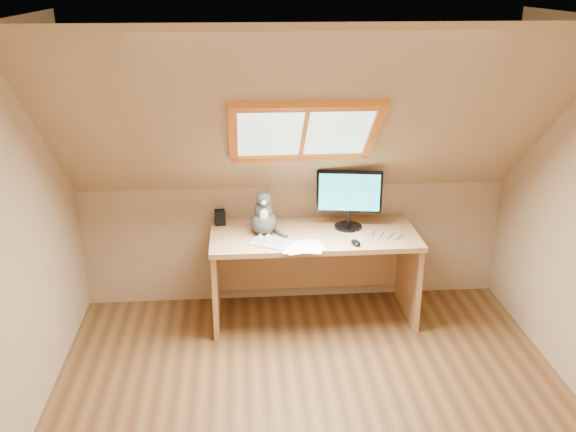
{
  "coord_description": "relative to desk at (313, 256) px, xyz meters",
  "views": [
    {
      "loc": [
        -0.45,
        -3.22,
        2.63
      ],
      "look_at": [
        -0.11,
        1.0,
        1.03
      ],
      "focal_mm": 40.0,
      "sensor_mm": 36.0,
      "label": 1
    }
  ],
  "objects": [
    {
      "name": "room_shell",
      "position": [
        -0.12,
        -1.54,
        0.92
      ],
      "size": [
        3.52,
        3.52,
        2.41
      ],
      "color": "tan",
      "rests_on": "ground"
    },
    {
      "name": "ground",
      "position": [
        -0.12,
        -1.45,
        -0.51
      ],
      "size": [
        3.5,
        3.5,
        0.0
      ],
      "primitive_type": "plane",
      "color": "brown",
      "rests_on": "ground"
    },
    {
      "name": "cables",
      "position": [
        0.45,
        -0.19,
        0.23
      ],
      "size": [
        0.51,
        0.26,
        0.01
      ],
      "color": "silver",
      "rests_on": "desk"
    },
    {
      "name": "graphics_tablet",
      "position": [
        -0.34,
        -0.24,
        0.23
      ],
      "size": [
        0.36,
        0.32,
        0.01
      ],
      "primitive_type": "cube",
      "rotation": [
        0.0,
        0.0,
        -0.48
      ],
      "color": "#B2B2B7",
      "rests_on": "desk"
    },
    {
      "name": "cat",
      "position": [
        -0.39,
        -0.04,
        0.36
      ],
      "size": [
        0.21,
        0.25,
        0.38
      ],
      "color": "#46413E",
      "rests_on": "desk"
    },
    {
      "name": "papers",
      "position": [
        -0.2,
        -0.33,
        0.23
      ],
      "size": [
        0.35,
        0.3,
        0.01
      ],
      "color": "white",
      "rests_on": "desk"
    },
    {
      "name": "mouse",
      "position": [
        0.28,
        -0.32,
        0.24
      ],
      "size": [
        0.09,
        0.12,
        0.03
      ],
      "primitive_type": "ellipsoid",
      "rotation": [
        0.0,
        0.0,
        0.25
      ],
      "color": "black",
      "rests_on": "desk"
    },
    {
      "name": "desk",
      "position": [
        0.0,
        0.0,
        0.0
      ],
      "size": [
        1.61,
        0.71,
        0.74
      ],
      "color": "tan",
      "rests_on": "ground"
    },
    {
      "name": "desk_speaker",
      "position": [
        -0.73,
        0.18,
        0.28
      ],
      "size": [
        0.09,
        0.09,
        0.12
      ],
      "primitive_type": "cube",
      "rotation": [
        0.0,
        0.0,
        0.11
      ],
      "color": "black",
      "rests_on": "desk"
    },
    {
      "name": "monitor",
      "position": [
        0.28,
        0.02,
        0.5
      ],
      "size": [
        0.51,
        0.22,
        0.47
      ],
      "color": "black",
      "rests_on": "desk"
    }
  ]
}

